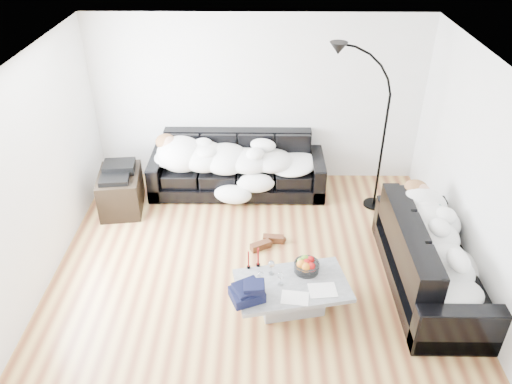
{
  "coord_description": "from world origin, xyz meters",
  "views": [
    {
      "loc": [
        0.07,
        -4.86,
        4.17
      ],
      "look_at": [
        0.0,
        0.3,
        0.9
      ],
      "focal_mm": 35.0,
      "sensor_mm": 36.0,
      "label": 1
    }
  ],
  "objects_px": {
    "wine_glass_a": "(271,268)",
    "candle_right": "(258,257)",
    "sleeper_back": "(237,155)",
    "av_cabinet": "(121,191)",
    "sofa_right": "(433,256)",
    "coffee_table": "(292,296)",
    "shoes": "(267,242)",
    "floor_lamp": "(383,141)",
    "stereo": "(118,170)",
    "sofa_back": "(237,165)",
    "wine_glass_b": "(260,278)",
    "fruit_bowl": "(307,265)",
    "candle_left": "(248,260)",
    "sleeper_right": "(437,242)",
    "wine_glass_c": "(281,279)"
  },
  "relations": [
    {
      "from": "coffee_table",
      "to": "shoes",
      "type": "distance_m",
      "value": 1.17
    },
    {
      "from": "candle_left",
      "to": "candle_right",
      "type": "bearing_deg",
      "value": 19.69
    },
    {
      "from": "floor_lamp",
      "to": "coffee_table",
      "type": "bearing_deg",
      "value": -106.73
    },
    {
      "from": "sleeper_right",
      "to": "sofa_back",
      "type": "bearing_deg",
      "value": 48.13
    },
    {
      "from": "wine_glass_a",
      "to": "shoes",
      "type": "relative_size",
      "value": 0.39
    },
    {
      "from": "sleeper_right",
      "to": "wine_glass_a",
      "type": "relative_size",
      "value": 10.19
    },
    {
      "from": "wine_glass_c",
      "to": "stereo",
      "type": "relative_size",
      "value": 0.39
    },
    {
      "from": "wine_glass_b",
      "to": "coffee_table",
      "type": "bearing_deg",
      "value": 0.55
    },
    {
      "from": "sofa_back",
      "to": "coffee_table",
      "type": "bearing_deg",
      "value": -74.13
    },
    {
      "from": "sofa_back",
      "to": "wine_glass_c",
      "type": "relative_size",
      "value": 15.43
    },
    {
      "from": "sofa_back",
      "to": "wine_glass_b",
      "type": "bearing_deg",
      "value": -81.72
    },
    {
      "from": "coffee_table",
      "to": "wine_glass_b",
      "type": "height_order",
      "value": "wine_glass_b"
    },
    {
      "from": "sleeper_back",
      "to": "wine_glass_a",
      "type": "distance_m",
      "value": 2.39
    },
    {
      "from": "sleeper_back",
      "to": "candle_left",
      "type": "bearing_deg",
      "value": -84.07
    },
    {
      "from": "sofa_right",
      "to": "wine_glass_c",
      "type": "xyz_separation_m",
      "value": [
        -1.79,
        -0.42,
        0.01
      ]
    },
    {
      "from": "stereo",
      "to": "sofa_back",
      "type": "bearing_deg",
      "value": 10.87
    },
    {
      "from": "sleeper_back",
      "to": "wine_glass_a",
      "type": "relative_size",
      "value": 12.24
    },
    {
      "from": "fruit_bowl",
      "to": "wine_glass_a",
      "type": "height_order",
      "value": "wine_glass_a"
    },
    {
      "from": "candle_right",
      "to": "av_cabinet",
      "type": "xyz_separation_m",
      "value": [
        -2.02,
        1.71,
        -0.2
      ]
    },
    {
      "from": "sofa_back",
      "to": "stereo",
      "type": "bearing_deg",
      "value": -162.54
    },
    {
      "from": "av_cabinet",
      "to": "stereo",
      "type": "xyz_separation_m",
      "value": [
        -0.0,
        0.0,
        0.35
      ]
    },
    {
      "from": "sofa_right",
      "to": "fruit_bowl",
      "type": "height_order",
      "value": "sofa_right"
    },
    {
      "from": "sleeper_right",
      "to": "sofa_right",
      "type": "bearing_deg",
      "value": 0.0
    },
    {
      "from": "sofa_right",
      "to": "fruit_bowl",
      "type": "bearing_deg",
      "value": 97.05
    },
    {
      "from": "fruit_bowl",
      "to": "floor_lamp",
      "type": "xyz_separation_m",
      "value": [
        1.17,
        1.91,
        0.62
      ]
    },
    {
      "from": "av_cabinet",
      "to": "floor_lamp",
      "type": "xyz_separation_m",
      "value": [
        3.74,
        0.12,
        0.78
      ]
    },
    {
      "from": "coffee_table",
      "to": "wine_glass_b",
      "type": "xyz_separation_m",
      "value": [
        -0.35,
        -0.0,
        0.26
      ]
    },
    {
      "from": "sleeper_back",
      "to": "av_cabinet",
      "type": "xyz_separation_m",
      "value": [
        -1.68,
        -0.48,
        -0.36
      ]
    },
    {
      "from": "coffee_table",
      "to": "candle_right",
      "type": "distance_m",
      "value": 0.57
    },
    {
      "from": "sofa_right",
      "to": "stereo",
      "type": "relative_size",
      "value": 4.94
    },
    {
      "from": "wine_glass_c",
      "to": "stereo",
      "type": "height_order",
      "value": "stereo"
    },
    {
      "from": "wine_glass_b",
      "to": "stereo",
      "type": "bearing_deg",
      "value": 135.47
    },
    {
      "from": "coffee_table",
      "to": "floor_lamp",
      "type": "height_order",
      "value": "floor_lamp"
    },
    {
      "from": "shoes",
      "to": "av_cabinet",
      "type": "height_order",
      "value": "av_cabinet"
    },
    {
      "from": "candle_left",
      "to": "candle_right",
      "type": "height_order",
      "value": "candle_right"
    },
    {
      "from": "wine_glass_b",
      "to": "floor_lamp",
      "type": "bearing_deg",
      "value": 51.56
    },
    {
      "from": "sleeper_back",
      "to": "fruit_bowl",
      "type": "xyz_separation_m",
      "value": [
        0.89,
        -2.27,
        -0.19
      ]
    },
    {
      "from": "candle_right",
      "to": "sofa_back",
      "type": "bearing_deg",
      "value": 98.68
    },
    {
      "from": "wine_glass_a",
      "to": "stereo",
      "type": "bearing_deg",
      "value": 139.55
    },
    {
      "from": "wine_glass_a",
      "to": "floor_lamp",
      "type": "height_order",
      "value": "floor_lamp"
    },
    {
      "from": "sleeper_back",
      "to": "sofa_back",
      "type": "bearing_deg",
      "value": 90.0
    },
    {
      "from": "coffee_table",
      "to": "candle_left",
      "type": "distance_m",
      "value": 0.63
    },
    {
      "from": "sofa_back",
      "to": "floor_lamp",
      "type": "height_order",
      "value": "floor_lamp"
    },
    {
      "from": "wine_glass_a",
      "to": "candle_right",
      "type": "xyz_separation_m",
      "value": [
        -0.15,
        0.14,
        0.04
      ]
    },
    {
      "from": "sleeper_right",
      "to": "stereo",
      "type": "relative_size",
      "value": 4.24
    },
    {
      "from": "sofa_back",
      "to": "sleeper_right",
      "type": "bearing_deg",
      "value": -41.87
    },
    {
      "from": "sofa_right",
      "to": "coffee_table",
      "type": "xyz_separation_m",
      "value": [
        -1.66,
        -0.41,
        -0.26
      ]
    },
    {
      "from": "sofa_right",
      "to": "floor_lamp",
      "type": "height_order",
      "value": "floor_lamp"
    },
    {
      "from": "sofa_back",
      "to": "sleeper_back",
      "type": "xyz_separation_m",
      "value": [
        0.0,
        -0.05,
        0.21
      ]
    },
    {
      "from": "candle_left",
      "to": "floor_lamp",
      "type": "distance_m",
      "value": 2.68
    }
  ]
}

